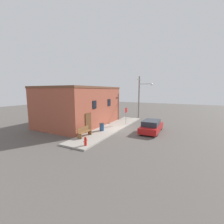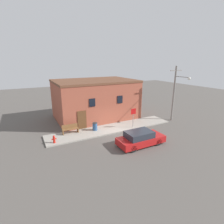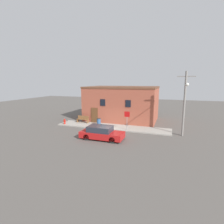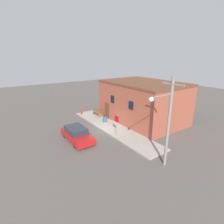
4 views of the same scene
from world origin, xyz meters
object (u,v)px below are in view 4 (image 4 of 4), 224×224
Objects in this scene: stop_sign at (117,122)px; bench at (97,113)px; utility_pole at (167,119)px; parked_car at (77,134)px; trash_bin at (105,119)px; fire_hydrant at (81,112)px.

stop_sign is 7.03m from bench.
utility_pole is at bearing -0.37° from stop_sign.
trash_bin is at bearing 116.44° from parked_car.
utility_pole is at bearing 25.09° from parked_car.
bench reaches higher than trash_bin.
utility_pole reaches higher than stop_sign.
parked_car is (6.96, -3.78, 0.15)m from fire_hydrant.
utility_pole is (12.88, -1.69, 3.20)m from bench.
utility_pole is at bearing -7.46° from bench.
utility_pole is (10.28, -1.26, 3.24)m from trash_bin.
fire_hydrant is at bearing -165.83° from trash_bin.
stop_sign is 2.60× the size of trash_bin.
stop_sign is (8.67, -0.08, 1.17)m from fire_hydrant.
trash_bin is 0.12× the size of utility_pole.
trash_bin reaches higher than fire_hydrant.
bench is 7.36m from parked_car.
parked_car is at bearing -63.56° from trash_bin.
fire_hydrant is at bearing 179.54° from utility_pole.
stop_sign is 4.47m from trash_bin.
utility_pole is at bearing -6.98° from trash_bin.
trash_bin is (-4.15, 1.22, -1.11)m from stop_sign.
fire_hydrant is at bearing 151.47° from parked_car.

